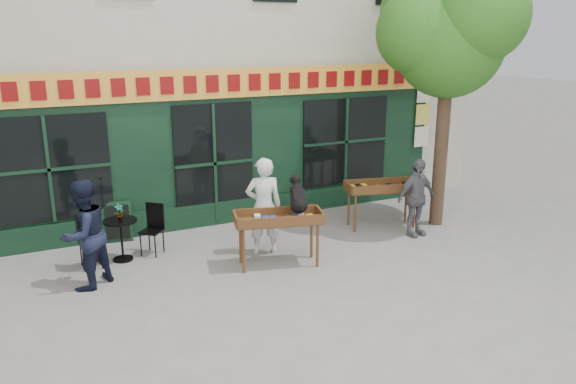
% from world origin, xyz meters
% --- Properties ---
extents(ground, '(80.00, 80.00, 0.00)m').
position_xyz_m(ground, '(0.00, 0.00, 0.00)').
color(ground, slate).
rests_on(ground, ground).
extents(street_tree, '(3.05, 2.90, 5.60)m').
position_xyz_m(street_tree, '(4.34, 0.36, 4.11)').
color(street_tree, '#382619').
rests_on(street_tree, ground).
extents(book_cart_center, '(1.61, 0.97, 0.99)m').
position_xyz_m(book_cart_center, '(0.28, -0.28, 0.82)').
color(book_cart_center, brown).
rests_on(book_cart_center, ground).
extents(dog, '(0.48, 0.67, 0.60)m').
position_xyz_m(dog, '(0.63, -0.33, 1.29)').
color(dog, black).
rests_on(dog, book_cart_center).
extents(woman, '(0.75, 0.59, 1.83)m').
position_xyz_m(woman, '(0.28, 0.37, 0.91)').
color(woman, white).
rests_on(woman, ground).
extents(book_cart_right, '(1.61, 0.97, 0.99)m').
position_xyz_m(book_cart_right, '(3.12, 0.67, 0.82)').
color(book_cart_right, brown).
rests_on(book_cart_right, ground).
extents(man_right, '(0.97, 0.48, 1.59)m').
position_xyz_m(man_right, '(3.42, -0.08, 0.80)').
color(man_right, '#5D5D62').
rests_on(man_right, ground).
extents(bistro_table, '(0.60, 0.60, 0.76)m').
position_xyz_m(bistro_table, '(-2.18, 1.16, 0.54)').
color(bistro_table, black).
rests_on(bistro_table, ground).
extents(bistro_chair_left, '(0.38, 0.37, 0.95)m').
position_xyz_m(bistro_chair_left, '(-2.82, 1.06, 0.56)').
color(bistro_chair_left, black).
rests_on(bistro_chair_left, ground).
extents(bistro_chair_right, '(0.51, 0.51, 0.95)m').
position_xyz_m(bistro_chair_right, '(-1.57, 1.27, 0.56)').
color(bistro_chair_right, black).
rests_on(bistro_chair_right, ground).
extents(potted_plant, '(0.18, 0.15, 0.30)m').
position_xyz_m(potted_plant, '(-2.18, 1.16, 0.92)').
color(potted_plant, gray).
rests_on(potted_plant, bistro_table).
extents(man_left, '(1.10, 1.07, 1.79)m').
position_xyz_m(man_left, '(-2.88, 0.26, 0.90)').
color(man_left, black).
rests_on(man_left, ground).
extents(chalkboard, '(0.58, 0.29, 0.79)m').
position_xyz_m(chalkboard, '(-2.08, 2.19, 0.40)').
color(chalkboard, black).
rests_on(chalkboard, ground).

